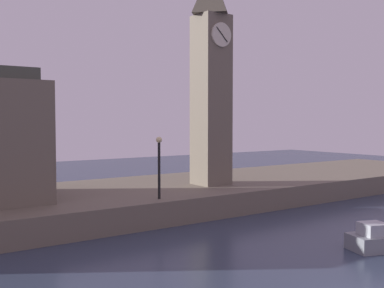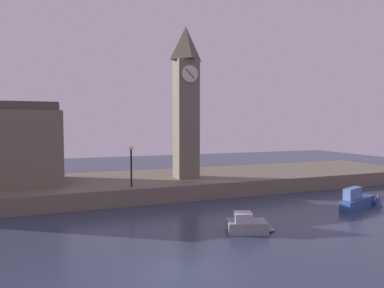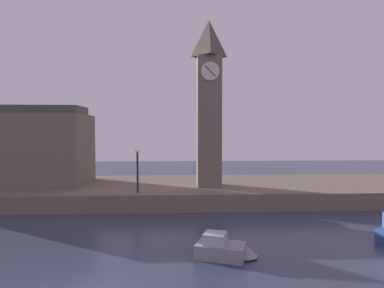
{
  "view_description": "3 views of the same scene",
  "coord_description": "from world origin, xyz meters",
  "views": [
    {
      "loc": [
        -13.66,
        -8.19,
        6.13
      ],
      "look_at": [
        3.32,
        16.08,
        4.64
      ],
      "focal_mm": 43.07,
      "sensor_mm": 36.0,
      "label": 1
    },
    {
      "loc": [
        -5.19,
        -14.78,
        7.11
      ],
      "look_at": [
        6.38,
        15.95,
        5.19
      ],
      "focal_mm": 31.64,
      "sensor_mm": 36.0,
      "label": 2
    },
    {
      "loc": [
        3.58,
        -12.84,
        6.79
      ],
      "look_at": [
        4.91,
        15.58,
        5.61
      ],
      "focal_mm": 30.96,
      "sensor_mm": 36.0,
      "label": 3
    }
  ],
  "objects": [
    {
      "name": "boat_cruiser_grey",
      "position": [
        6.2,
        4.45,
        0.48
      ],
      "size": [
        3.65,
        2.32,
        1.34
      ],
      "color": "gray",
      "rests_on": "ground"
    },
    {
      "name": "clock_tower",
      "position": [
        6.64,
        18.41,
        9.59
      ],
      "size": [
        2.45,
        2.49,
        15.62
      ],
      "color": "#6B6051",
      "rests_on": "far_embankment"
    },
    {
      "name": "streetlamp",
      "position": [
        0.28,
        15.13,
        3.82
      ],
      "size": [
        0.36,
        0.36,
        3.69
      ],
      "color": "black",
      "rests_on": "far_embankment"
    },
    {
      "name": "far_embankment",
      "position": [
        0.0,
        20.0,
        0.75
      ],
      "size": [
        70.0,
        12.0,
        1.5
      ],
      "primitive_type": "cube",
      "color": "#6B6051",
      "rests_on": "ground"
    }
  ]
}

